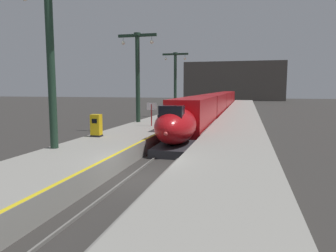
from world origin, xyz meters
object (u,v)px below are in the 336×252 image
at_px(departure_info_board, 151,110).
at_px(station_column_near, 50,48).
at_px(station_column_far, 175,76).
at_px(station_column_mid, 138,69).
at_px(passenger_near_edge, 174,111).
at_px(ticket_machine_yellow, 96,126).
at_px(rolling_suitcase, 159,118).
at_px(highspeed_train_main, 218,103).

bearing_deg(departure_info_board, station_column_near, -101.01).
relative_size(station_column_far, departure_info_board, 4.18).
xyz_separation_m(station_column_near, departure_info_board, (2.29, 11.79, -4.16)).
xyz_separation_m(station_column_mid, station_column_far, (0.00, 17.29, -0.04)).
relative_size(station_column_near, passenger_near_edge, 5.60).
height_order(station_column_mid, ticket_machine_yellow, station_column_mid).
bearing_deg(passenger_near_edge, departure_info_board, -100.82).
relative_size(station_column_mid, ticket_machine_yellow, 5.58).
bearing_deg(station_column_far, rolling_suitcase, -83.69).
bearing_deg(passenger_near_edge, station_column_far, 102.22).
bearing_deg(rolling_suitcase, passenger_near_edge, 6.20).
bearing_deg(ticket_machine_yellow, station_column_mid, 92.00).
xyz_separation_m(station_column_mid, departure_info_board, (2.29, -2.82, -3.88)).
bearing_deg(station_column_far, station_column_mid, -90.00).
relative_size(station_column_near, station_column_mid, 1.06).
bearing_deg(highspeed_train_main, station_column_near, -98.48).
relative_size(station_column_far, ticket_machine_yellow, 5.53).
distance_m(station_column_near, passenger_near_edge, 17.79).
height_order(station_column_near, station_column_far, station_column_near).
xyz_separation_m(passenger_near_edge, rolling_suitcase, (-1.58, -0.17, -0.69)).
bearing_deg(ticket_machine_yellow, departure_info_board, 74.85).
height_order(station_column_near, station_column_mid, station_column_near).
bearing_deg(passenger_near_edge, station_column_near, -100.95).
distance_m(highspeed_train_main, ticket_machine_yellow, 35.39).
distance_m(passenger_near_edge, rolling_suitcase, 1.73).
xyz_separation_m(highspeed_train_main, station_column_near, (-5.90, -39.57, 4.74)).
bearing_deg(ticket_machine_yellow, station_column_far, 90.73).
bearing_deg(ticket_machine_yellow, passenger_near_edge, 76.62).
relative_size(station_column_mid, departure_info_board, 4.21).
height_order(station_column_far, passenger_near_edge, station_column_far).
bearing_deg(station_column_far, highspeed_train_main, 52.42).
bearing_deg(departure_info_board, station_column_mid, 129.16).
height_order(station_column_far, departure_info_board, station_column_far).
xyz_separation_m(highspeed_train_main, station_column_far, (-5.90, -7.67, 4.42)).
xyz_separation_m(station_column_near, ticket_machine_yellow, (0.35, 4.61, -4.93)).
relative_size(highspeed_train_main, ticket_machine_yellow, 46.68).
bearing_deg(station_column_mid, departure_info_board, -50.84).
distance_m(ticket_machine_yellow, departure_info_board, 7.48).
height_order(highspeed_train_main, station_column_near, station_column_near).
xyz_separation_m(highspeed_train_main, station_column_mid, (-5.90, -24.95, 4.46)).
distance_m(station_column_far, departure_info_board, 20.60).
relative_size(station_column_mid, station_column_far, 1.01).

